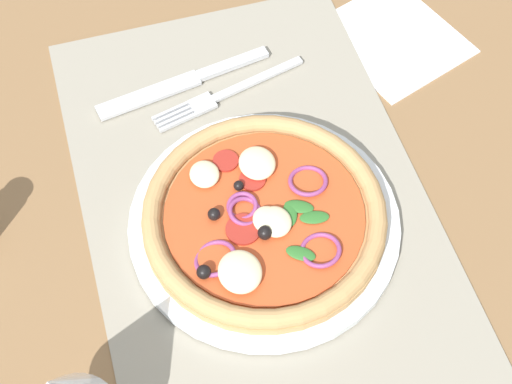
# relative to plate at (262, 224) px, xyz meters

# --- Properties ---
(ground_plane) EXTENTS (1.90, 1.40, 0.02)m
(ground_plane) POSITION_rel_plate_xyz_m (0.04, -0.00, -0.02)
(ground_plane) COLOR olive
(placemat) EXTENTS (0.51, 0.33, 0.00)m
(placemat) POSITION_rel_plate_xyz_m (0.04, -0.00, -0.01)
(placemat) COLOR gray
(placemat) RESTS_ON ground_plane
(plate) EXTENTS (0.26, 0.26, 0.01)m
(plate) POSITION_rel_plate_xyz_m (0.00, 0.00, 0.00)
(plate) COLOR white
(plate) RESTS_ON placemat
(pizza) EXTENTS (0.23, 0.23, 0.03)m
(pizza) POSITION_rel_plate_xyz_m (-0.00, 0.00, 0.02)
(pizza) COLOR tan
(pizza) RESTS_ON plate
(fork) EXTENTS (0.06, 0.18, 0.00)m
(fork) POSITION_rel_plate_xyz_m (0.17, -0.01, -0.00)
(fork) COLOR silver
(fork) RESTS_ON placemat
(knife) EXTENTS (0.05, 0.20, 0.01)m
(knife) POSITION_rel_plate_xyz_m (0.20, 0.03, -0.00)
(knife) COLOR silver
(knife) RESTS_ON placemat
(napkin) EXTENTS (0.18, 0.17, 0.00)m
(napkin) POSITION_rel_plate_xyz_m (0.20, -0.22, -0.01)
(napkin) COLOR white
(napkin) RESTS_ON ground_plane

